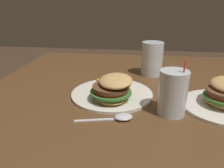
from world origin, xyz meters
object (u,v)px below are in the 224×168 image
juice_glass (173,95)px  beer_glass (152,59)px  meal_plate_near (112,90)px  meal_plate_far (224,98)px  spoon (121,117)px

juice_glass → beer_glass: bearing=-172.9°
meal_plate_near → juice_glass: (0.08, 0.19, 0.03)m
meal_plate_near → meal_plate_far: bearing=86.0°
spoon → beer_glass: bearing=62.9°
meal_plate_near → juice_glass: 0.21m
meal_plate_near → spoon: meal_plate_near is taller
juice_glass → spoon: (0.05, -0.15, -0.06)m
beer_glass → meal_plate_far: beer_glass is taller
meal_plate_far → spoon: bearing=-70.6°
beer_glass → meal_plate_far: (0.30, 0.22, -0.04)m
juice_glass → meal_plate_far: size_ratio=0.68×
meal_plate_far → beer_glass: bearing=-144.2°
spoon → meal_plate_far: (-0.11, 0.32, 0.03)m
meal_plate_near → juice_glass: juice_glass is taller
spoon → meal_plate_near: bearing=93.8°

